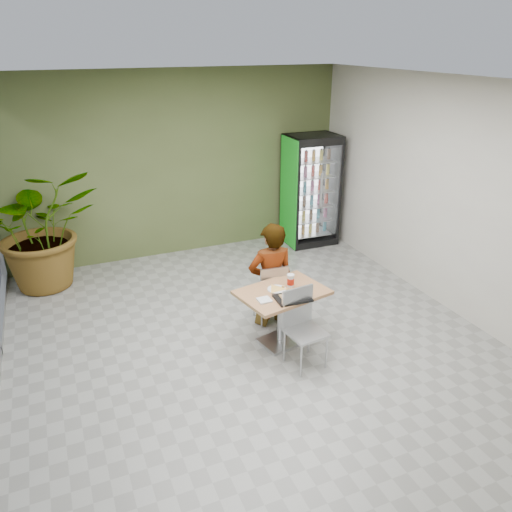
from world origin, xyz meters
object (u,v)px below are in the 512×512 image
at_px(chair_far, 272,290).
at_px(soda_cup, 291,281).
at_px(seated_woman, 271,284).
at_px(beverage_fridge, 311,190).
at_px(chair_near, 301,321).
at_px(cafeteria_tray, 293,298).
at_px(dining_table, 282,306).
at_px(potted_plant, 42,228).

distance_m(chair_far, soda_cup, 0.53).
relative_size(seated_woman, beverage_fridge, 0.86).
height_order(chair_near, beverage_fridge, beverage_fridge).
bearing_deg(chair_near, chair_far, 81.23).
xyz_separation_m(chair_far, cafeteria_tray, (-0.06, -0.73, 0.25)).
distance_m(chair_far, beverage_fridge, 3.17).
bearing_deg(dining_table, cafeteria_tray, -83.73).
bearing_deg(seated_woman, beverage_fridge, -124.11).
bearing_deg(soda_cup, chair_near, -101.66).
bearing_deg(cafeteria_tray, chair_far, 85.31).
bearing_deg(chair_far, soda_cup, 103.12).
height_order(chair_far, potted_plant, potted_plant).
distance_m(chair_near, soda_cup, 0.59).
bearing_deg(potted_plant, chair_far, -41.79).
bearing_deg(dining_table, beverage_fridge, 55.87).
bearing_deg(chair_near, beverage_fridge, 53.74).
xyz_separation_m(chair_far, soda_cup, (0.07, -0.42, 0.31)).
relative_size(dining_table, cafeteria_tray, 2.84).
height_order(dining_table, chair_far, chair_far).
height_order(chair_far, seated_woman, seated_woman).
xyz_separation_m(seated_woman, cafeteria_tray, (-0.07, -0.77, 0.19)).
height_order(chair_far, beverage_fridge, beverage_fridge).
xyz_separation_m(seated_woman, soda_cup, (0.06, -0.46, 0.25)).
bearing_deg(beverage_fridge, chair_far, -126.48).
bearing_deg(dining_table, chair_far, 80.22).
height_order(dining_table, cafeteria_tray, cafeteria_tray).
bearing_deg(potted_plant, chair_near, -51.39).
bearing_deg(dining_table, soda_cup, 26.76).
distance_m(chair_far, chair_near, 0.94).
bearing_deg(soda_cup, potted_plant, 134.39).
bearing_deg(chair_far, potted_plant, -37.59).
relative_size(soda_cup, beverage_fridge, 0.08).
relative_size(chair_far, seated_woman, 0.50).
bearing_deg(soda_cup, seated_woman, 97.30).
distance_m(dining_table, cafeteria_tray, 0.32).
distance_m(chair_near, potted_plant, 4.37).
relative_size(seated_woman, cafeteria_tray, 4.18).
bearing_deg(dining_table, chair_near, -84.24).
height_order(chair_near, soda_cup, chair_near).
bearing_deg(potted_plant, cafeteria_tray, -49.81).
distance_m(soda_cup, potted_plant, 4.03).
xyz_separation_m(cafeteria_tray, beverage_fridge, (1.98, 3.20, 0.26)).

